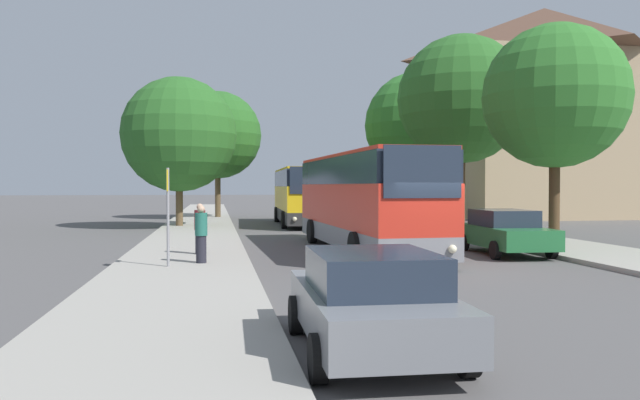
% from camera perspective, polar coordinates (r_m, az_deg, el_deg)
% --- Properties ---
extents(ground_plane, '(300.00, 300.00, 0.00)m').
position_cam_1_polar(ground_plane, '(18.16, 10.02, -6.34)').
color(ground_plane, '#565454').
rests_on(ground_plane, ground).
extents(sidewalk_left, '(4.00, 120.00, 0.15)m').
position_cam_1_polar(sidewalk_left, '(17.14, -12.76, -6.55)').
color(sidewalk_left, '#A39E93').
rests_on(sidewalk_left, ground_plane).
extents(building_right_background, '(17.11, 15.61, 16.80)m').
position_cam_1_polar(building_right_background, '(54.23, 19.77, 7.57)').
color(building_right_background, tan).
rests_on(building_right_background, ground_plane).
extents(bus_front, '(3.08, 12.12, 3.54)m').
position_cam_1_polar(bus_front, '(22.91, 4.02, -0.00)').
color(bus_front, gray).
rests_on(bus_front, ground_plane).
extents(bus_middle, '(3.15, 11.09, 3.45)m').
position_cam_1_polar(bus_middle, '(38.26, -1.73, 0.45)').
color(bus_middle, '#2D2D2D').
rests_on(bus_middle, ground_plane).
extents(parked_car_left_curb, '(2.17, 4.26, 1.48)m').
position_cam_1_polar(parked_car_left_curb, '(9.08, 4.71, -9.11)').
color(parked_car_left_curb, slate).
rests_on(parked_car_left_curb, ground_plane).
extents(parked_car_right_near, '(2.29, 4.68, 1.56)m').
position_cam_1_polar(parked_car_right_near, '(22.85, 16.54, -2.77)').
color(parked_car_right_near, '#236B38').
rests_on(parked_car_right_near, ground_plane).
extents(bus_stop_sign, '(0.08, 0.45, 2.76)m').
position_cam_1_polar(bus_stop_sign, '(17.92, -13.73, -0.50)').
color(bus_stop_sign, gray).
rests_on(bus_stop_sign, sidewalk_left).
extents(pedestrian_waiting_near, '(0.36, 0.36, 1.67)m').
position_cam_1_polar(pedestrian_waiting_near, '(21.01, -10.93, -2.59)').
color(pedestrian_waiting_near, '#23232D').
rests_on(pedestrian_waiting_near, sidewalk_left).
extents(pedestrian_waiting_far, '(0.36, 0.36, 1.69)m').
position_cam_1_polar(pedestrian_waiting_far, '(18.59, -10.81, -3.07)').
color(pedestrian_waiting_far, '#23232D').
rests_on(pedestrian_waiting_far, sidewalk_left).
extents(tree_left_near, '(6.33, 6.33, 9.10)m').
position_cam_1_polar(tree_left_near, '(45.91, -9.35, 5.88)').
color(tree_left_near, brown).
rests_on(tree_left_near, sidewalk_left).
extents(tree_left_far, '(6.48, 6.48, 8.39)m').
position_cam_1_polar(tree_left_far, '(36.22, -12.77, 5.85)').
color(tree_left_far, brown).
rests_on(tree_left_far, sidewalk_left).
extents(tree_right_near, '(5.39, 5.39, 8.32)m').
position_cam_1_polar(tree_right_near, '(25.24, 20.70, 8.84)').
color(tree_right_near, '#47331E').
rests_on(tree_right_near, sidewalk_right).
extents(tree_right_mid, '(6.45, 6.45, 9.84)m').
position_cam_1_polar(tree_right_mid, '(32.57, 12.82, 8.94)').
color(tree_right_mid, '#47331E').
rests_on(tree_right_mid, sidewalk_right).
extents(tree_right_far, '(6.69, 6.69, 9.39)m').
position_cam_1_polar(tree_right_far, '(39.66, 8.99, 6.75)').
color(tree_right_far, brown).
rests_on(tree_right_far, sidewalk_right).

